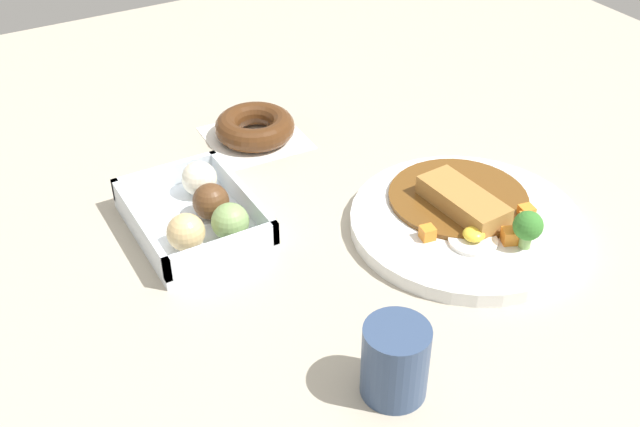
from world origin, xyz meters
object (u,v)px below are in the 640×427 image
(donut_box, at_px, (199,215))
(chocolate_ring_donut, at_px, (255,128))
(curry_plate, at_px, (467,219))
(coffee_mug, at_px, (395,361))

(donut_box, relative_size, chocolate_ring_donut, 1.33)
(donut_box, bearing_deg, curry_plate, -119.38)
(curry_plate, bearing_deg, coffee_mug, 127.16)
(donut_box, bearing_deg, chocolate_ring_donut, -43.22)
(curry_plate, bearing_deg, donut_box, 60.62)
(chocolate_ring_donut, relative_size, coffee_mug, 1.77)
(donut_box, distance_m, chocolate_ring_donut, 0.23)
(donut_box, bearing_deg, coffee_mug, -169.54)
(curry_plate, relative_size, coffee_mug, 3.58)
(curry_plate, distance_m, donut_box, 0.33)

